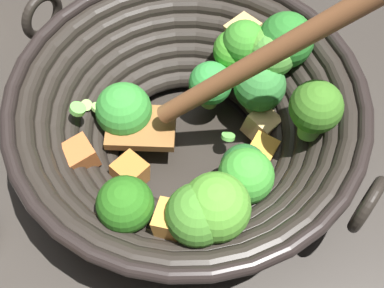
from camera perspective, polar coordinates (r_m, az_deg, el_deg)
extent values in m
plane|color=#332D28|center=(0.57, -0.48, -0.77)|extent=(4.00, 4.00, 0.00)
cylinder|color=black|center=(0.57, -0.48, -0.52)|extent=(0.15, 0.15, 0.01)
torus|color=black|center=(0.55, -0.50, 0.30)|extent=(0.19, 0.19, 0.02)
torus|color=black|center=(0.54, -0.50, 0.88)|extent=(0.21, 0.21, 0.02)
torus|color=black|center=(0.53, -0.51, 1.49)|extent=(0.24, 0.24, 0.02)
torus|color=black|center=(0.52, -0.52, 2.11)|extent=(0.26, 0.26, 0.02)
torus|color=black|center=(0.51, -0.53, 2.76)|extent=(0.28, 0.28, 0.02)
torus|color=black|center=(0.51, -0.54, 3.44)|extent=(0.31, 0.31, 0.02)
torus|color=black|center=(0.50, -0.55, 4.13)|extent=(0.33, 0.33, 0.02)
torus|color=black|center=(0.49, -0.56, 4.85)|extent=(0.35, 0.35, 0.01)
torus|color=black|center=(0.46, 18.59, -6.29)|extent=(0.02, 0.05, 0.05)
torus|color=black|center=(0.58, -16.03, 13.31)|extent=(0.02, 0.05, 0.05)
cylinder|color=#84AE4A|center=(0.57, 4.38, 8.35)|extent=(0.03, 0.02, 0.02)
sphere|color=green|center=(0.55, 4.57, 10.17)|extent=(0.04, 0.04, 0.04)
cylinder|color=#689343|center=(0.57, 9.74, 9.07)|extent=(0.03, 0.02, 0.02)
sphere|color=#297929|center=(0.54, 10.22, 11.11)|extent=(0.06, 0.06, 0.06)
cylinder|color=#77B14E|center=(0.50, 12.69, 1.95)|extent=(0.03, 0.03, 0.03)
sphere|color=#3F7B23|center=(0.48, 13.41, 3.97)|extent=(0.05, 0.05, 0.05)
cylinder|color=#5D944C|center=(0.51, 5.40, -5.25)|extent=(0.03, 0.03, 0.02)
sphere|color=green|center=(0.48, 5.70, -3.67)|extent=(0.05, 0.05, 0.05)
cylinder|color=#6DB053|center=(0.56, 7.44, 8.91)|extent=(0.02, 0.02, 0.02)
sphere|color=#509532|center=(0.54, 7.74, 10.56)|extent=(0.04, 0.04, 0.04)
cylinder|color=#5E9447|center=(0.46, 2.45, -8.42)|extent=(0.03, 0.03, 0.01)
sphere|color=#57A632|center=(0.43, 2.60, -6.92)|extent=(0.06, 0.06, 0.06)
cylinder|color=#75A548|center=(0.56, 1.95, 5.00)|extent=(0.02, 0.02, 0.02)
sphere|color=green|center=(0.54, 2.04, 6.66)|extent=(0.05, 0.05, 0.05)
cylinder|color=#59A34E|center=(0.56, 8.42, 7.73)|extent=(0.02, 0.02, 0.02)
sphere|color=#549F3D|center=(0.54, 8.82, 9.67)|extent=(0.05, 0.05, 0.05)
cylinder|color=#7DBB52|center=(0.52, 5.40, -4.12)|extent=(0.03, 0.02, 0.03)
sphere|color=#2A712E|center=(0.49, 5.68, -2.59)|extent=(0.05, 0.05, 0.05)
cylinder|color=#789E4D|center=(0.46, 0.57, -9.35)|extent=(0.03, 0.03, 0.02)
sphere|color=#498E2D|center=(0.43, 0.60, -7.76)|extent=(0.05, 0.05, 0.05)
cylinder|color=#55A24B|center=(0.47, -6.93, -7.95)|extent=(0.03, 0.03, 0.02)
sphere|color=#2A6F1A|center=(0.45, -7.32, -6.56)|extent=(0.05, 0.05, 0.05)
cylinder|color=#76B240|center=(0.57, -7.10, 1.81)|extent=(0.02, 0.02, 0.02)
sphere|color=green|center=(0.54, -7.47, 3.66)|extent=(0.06, 0.06, 0.06)
cylinder|color=#799F52|center=(0.56, 7.06, 4.53)|extent=(0.03, 0.03, 0.02)
sphere|color=#358137|center=(0.54, 7.40, 6.36)|extent=(0.05, 0.05, 0.05)
cylinder|color=#5AA04B|center=(0.57, 5.47, 9.01)|extent=(0.03, 0.03, 0.02)
sphere|color=#3A8E29|center=(0.54, 5.73, 10.98)|extent=(0.05, 0.05, 0.05)
cube|color=gold|center=(0.45, -2.05, -8.45)|extent=(0.04, 0.04, 0.03)
cube|color=#C6722F|center=(0.51, -6.60, -3.41)|extent=(0.03, 0.03, 0.03)
cube|color=#C16531|center=(0.51, -12.14, -1.21)|extent=(0.03, 0.03, 0.03)
cube|color=#E1B56B|center=(0.57, 5.73, 11.80)|extent=(0.04, 0.03, 0.04)
cube|color=orange|center=(0.53, 7.70, -0.70)|extent=(0.03, 0.03, 0.03)
cube|color=#ECBD75|center=(0.55, 7.60, 2.12)|extent=(0.03, 0.03, 0.04)
cylinder|color=#99D166|center=(0.54, -10.21, 3.95)|extent=(0.02, 0.02, 0.01)
cylinder|color=#6BC651|center=(0.51, -12.41, 3.75)|extent=(0.02, 0.02, 0.01)
cylinder|color=#6BC651|center=(0.53, 3.97, 0.81)|extent=(0.02, 0.02, 0.01)
cylinder|color=#99D166|center=(0.54, -11.44, 4.18)|extent=(0.02, 0.02, 0.01)
cylinder|color=#56B247|center=(0.57, 5.92, 5.29)|extent=(0.02, 0.02, 0.00)
cylinder|color=#56B247|center=(0.55, 8.58, 10.69)|extent=(0.02, 0.02, 0.01)
cylinder|color=#56B247|center=(0.54, 7.17, 6.51)|extent=(0.02, 0.02, 0.00)
cylinder|color=#56B247|center=(0.52, 13.57, 4.78)|extent=(0.02, 0.02, 0.01)
cylinder|color=#99D166|center=(0.45, -6.43, -8.41)|extent=(0.02, 0.02, 0.01)
cube|color=brown|center=(0.53, -5.58, 1.81)|extent=(0.08, 0.09, 0.01)
cylinder|color=brown|center=(0.44, 8.25, 9.45)|extent=(0.14, 0.15, 0.20)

